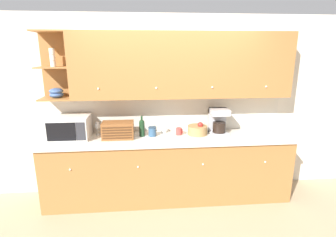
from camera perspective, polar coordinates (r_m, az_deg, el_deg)
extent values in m
plane|color=tan|center=(4.33, -0.27, -14.45)|extent=(24.00, 24.00, 0.00)
cube|color=silver|center=(3.90, -0.33, 2.70)|extent=(5.82, 0.06, 2.60)
cube|color=#A36B38|center=(3.85, 0.13, -10.89)|extent=(3.42, 0.63, 0.90)
cube|color=silver|center=(3.66, 0.15, -4.37)|extent=(3.44, 0.66, 0.04)
sphere|color=white|center=(3.59, -20.54, -10.37)|extent=(0.03, 0.03, 0.03)
sphere|color=white|center=(3.47, -6.55, -10.43)|extent=(0.03, 0.03, 0.03)
sphere|color=white|center=(3.54, 7.63, -9.88)|extent=(0.03, 0.03, 0.03)
sphere|color=white|center=(3.82, 20.41, -8.87)|extent=(0.03, 0.03, 0.03)
cube|color=silver|center=(3.89, -0.28, 1.18)|extent=(3.42, 0.01, 0.53)
cube|color=#A36B38|center=(3.65, 3.28, 11.51)|extent=(3.00, 0.34, 0.88)
cube|color=#A36B38|center=(3.95, -22.96, 10.64)|extent=(0.42, 0.02, 0.88)
cube|color=#A36B38|center=(3.84, -23.02, 4.05)|extent=(0.42, 0.34, 0.02)
cube|color=#A36B38|center=(3.80, -23.65, 10.19)|extent=(0.42, 0.34, 0.02)
cube|color=#A36B38|center=(3.80, -24.37, 16.93)|extent=(0.42, 0.34, 0.02)
sphere|color=white|center=(3.51, -14.95, 6.29)|extent=(0.03, 0.03, 0.03)
sphere|color=white|center=(3.47, -2.55, 6.66)|extent=(0.03, 0.03, 0.03)
sphere|color=white|center=(3.58, 9.62, 6.72)|extent=(0.03, 0.03, 0.03)
sphere|color=white|center=(3.84, 20.59, 6.53)|extent=(0.03, 0.03, 0.03)
ellipsoid|color=#3D5B93|center=(3.84, -23.10, 4.79)|extent=(0.18, 0.18, 0.08)
ellipsoid|color=#3D5B93|center=(3.83, -23.17, 5.52)|extent=(0.18, 0.18, 0.08)
cylinder|color=silver|center=(3.80, -23.72, 10.87)|extent=(0.07, 0.07, 0.08)
cylinder|color=silver|center=(3.79, -23.85, 12.06)|extent=(0.07, 0.07, 0.08)
cylinder|color=silver|center=(3.79, -23.97, 13.24)|extent=(0.07, 0.07, 0.08)
cube|color=silver|center=(3.81, -20.60, -1.84)|extent=(0.53, 0.39, 0.30)
cube|color=black|center=(3.65, -22.27, -2.73)|extent=(0.37, 0.01, 0.24)
cube|color=#2D2D33|center=(3.58, -18.49, -2.69)|extent=(0.12, 0.01, 0.24)
cylinder|color=silver|center=(3.87, -14.98, -3.43)|extent=(0.07, 0.07, 0.01)
cylinder|color=silver|center=(3.86, -15.02, -2.83)|extent=(0.01, 0.01, 0.08)
ellipsoid|color=silver|center=(3.84, -15.11, -1.47)|extent=(0.07, 0.07, 0.11)
cube|color=brown|center=(3.65, -10.82, -2.50)|extent=(0.42, 0.24, 0.23)
cube|color=#4B2C16|center=(3.55, -10.95, -4.21)|extent=(0.39, 0.01, 0.02)
cube|color=#4B2C16|center=(3.54, -10.98, -3.66)|extent=(0.39, 0.01, 0.02)
cube|color=#4B2C16|center=(3.53, -11.01, -3.10)|extent=(0.39, 0.01, 0.02)
cube|color=#4B2C16|center=(3.52, -11.04, -2.53)|extent=(0.39, 0.01, 0.02)
cube|color=#4B2C16|center=(3.51, -11.07, -1.97)|extent=(0.39, 0.01, 0.02)
cylinder|color=#19381E|center=(3.68, -5.69, -2.36)|extent=(0.08, 0.08, 0.20)
sphere|color=#19381E|center=(3.65, -5.73, -0.85)|extent=(0.08, 0.08, 0.08)
cylinder|color=#19381E|center=(3.64, -5.76, 0.02)|extent=(0.03, 0.03, 0.07)
cylinder|color=#33567A|center=(3.69, -3.44, -2.92)|extent=(0.11, 0.11, 0.12)
cylinder|color=navy|center=(3.67, -3.46, -1.94)|extent=(0.11, 0.11, 0.01)
cylinder|color=silver|center=(3.83, -0.88, -2.48)|extent=(0.08, 0.08, 0.09)
torus|color=silver|center=(3.84, -0.21, -2.44)|extent=(0.01, 0.06, 0.06)
cylinder|color=#B73D38|center=(3.74, 2.36, -2.80)|extent=(0.09, 0.09, 0.10)
torus|color=#B73D38|center=(3.75, 3.11, -2.74)|extent=(0.01, 0.07, 0.07)
cylinder|color=#A87F4C|center=(3.78, 6.43, -2.53)|extent=(0.28, 0.28, 0.13)
sphere|color=red|center=(3.74, 7.05, -1.34)|extent=(0.08, 0.08, 0.08)
cube|color=#B7B7BC|center=(3.86, 10.91, -3.07)|extent=(0.26, 0.24, 0.03)
cylinder|color=black|center=(3.82, 11.05, -1.89)|extent=(0.18, 0.18, 0.15)
cube|color=#B7B7BC|center=(3.90, 10.66, -0.30)|extent=(0.26, 0.05, 0.37)
cube|color=#B7B7BC|center=(3.78, 11.14, 1.43)|extent=(0.26, 0.24, 0.08)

